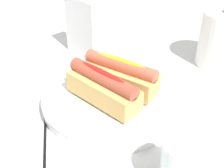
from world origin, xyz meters
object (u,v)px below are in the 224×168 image
(hotdog_back, at_px, (120,74))
(chopstick_near, at_px, (45,142))
(serving_bowl, at_px, (112,98))
(hotdog_front, at_px, (103,87))
(paper_towel_roll, at_px, (223,39))
(napkin_box, at_px, (86,27))
(water_glass, at_px, (184,167))

(hotdog_back, distance_m, chopstick_near, 0.19)
(serving_bowl, bearing_deg, hotdog_front, -72.58)
(serving_bowl, height_order, hotdog_back, hotdog_back)
(hotdog_back, distance_m, paper_towel_roll, 0.28)
(hotdog_back, height_order, napkin_box, napkin_box)
(water_glass, bearing_deg, napkin_box, 166.02)
(paper_towel_roll, bearing_deg, water_glass, -59.49)
(hotdog_front, distance_m, paper_towel_roll, 0.33)
(hotdog_back, xyz_separation_m, paper_towel_roll, (0.03, 0.28, 0.01))
(napkin_box, bearing_deg, hotdog_back, -17.35)
(hotdog_back, relative_size, napkin_box, 1.05)
(water_glass, xyz_separation_m, napkin_box, (-0.42, 0.11, 0.03))
(hotdog_back, height_order, chopstick_near, hotdog_back)
(hotdog_front, height_order, paper_towel_roll, paper_towel_roll)
(hotdog_front, xyz_separation_m, napkin_box, (-0.21, 0.10, 0.02))
(hotdog_back, bearing_deg, serving_bowl, -72.58)
(water_glass, distance_m, paper_towel_roll, 0.39)
(hotdog_front, height_order, napkin_box, napkin_box)
(hotdog_front, relative_size, chopstick_near, 0.71)
(hotdog_back, bearing_deg, water_glass, -15.12)
(hotdog_front, relative_size, water_glass, 1.74)
(serving_bowl, height_order, water_glass, water_glass)
(water_glass, relative_size, napkin_box, 0.60)
(chopstick_near, bearing_deg, napkin_box, 161.31)
(water_glass, height_order, chopstick_near, water_glass)
(hotdog_front, bearing_deg, napkin_box, 155.59)
(water_glass, height_order, paper_towel_roll, paper_towel_roll)
(hotdog_back, xyz_separation_m, water_glass, (0.23, -0.06, -0.01))
(serving_bowl, distance_m, water_glass, 0.22)
(hotdog_front, bearing_deg, hotdog_back, 107.42)
(water_glass, relative_size, paper_towel_roll, 0.67)
(hotdog_back, bearing_deg, hotdog_front, -72.58)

